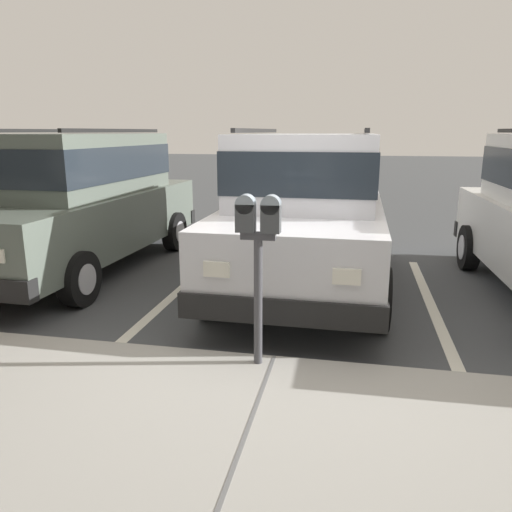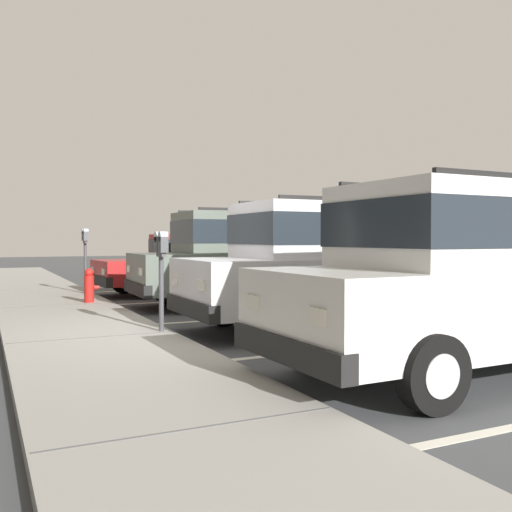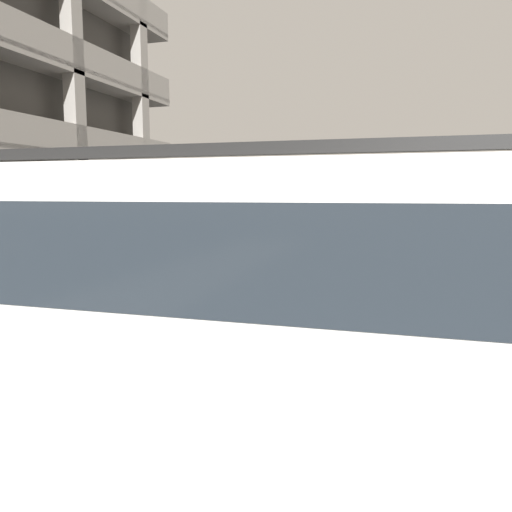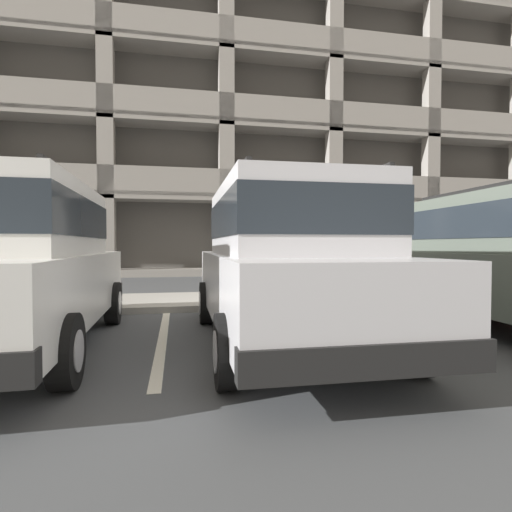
# 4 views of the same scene
# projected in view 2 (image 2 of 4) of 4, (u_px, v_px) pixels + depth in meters

# --- Properties ---
(ground_plane) EXTENTS (80.00, 80.00, 0.10)m
(ground_plane) POSITION_uv_depth(u_px,v_px,m) (188.00, 342.00, 8.09)
(ground_plane) COLOR #444749
(sidewalk) EXTENTS (40.00, 2.20, 0.12)m
(sidewalk) POSITION_uv_depth(u_px,v_px,m) (94.00, 342.00, 7.53)
(sidewalk) COLOR #9E9B93
(sidewalk) RESTS_ON ground_plane
(parking_stall_lines) EXTENTS (12.61, 4.80, 0.01)m
(parking_stall_lines) POSITION_uv_depth(u_px,v_px,m) (234.00, 319.00, 10.11)
(parking_stall_lines) COLOR silver
(parking_stall_lines) RESTS_ON ground_plane
(silver_suv) EXTENTS (2.05, 4.80, 2.03)m
(silver_suv) POSITION_uv_depth(u_px,v_px,m) (330.00, 260.00, 9.07)
(silver_suv) COLOR silver
(silver_suv) RESTS_ON ground_plane
(red_sedan) EXTENTS (2.08, 4.81, 2.03)m
(red_sedan) POSITION_uv_depth(u_px,v_px,m) (477.00, 270.00, 6.07)
(red_sedan) COLOR silver
(red_sedan) RESTS_ON ground_plane
(dark_hatchback) EXTENTS (2.13, 4.84, 2.03)m
(dark_hatchback) POSITION_uv_depth(u_px,v_px,m) (246.00, 255.00, 12.14)
(dark_hatchback) COLOR #5B665B
(dark_hatchback) RESTS_ON ground_plane
(blue_coupe) EXTENTS (2.02, 4.57, 1.54)m
(blue_coupe) POSITION_uv_depth(u_px,v_px,m) (188.00, 262.00, 14.79)
(blue_coupe) COLOR red
(blue_coupe) RESTS_ON ground_plane
(parking_meter_near) EXTENTS (0.35, 0.12, 1.41)m
(parking_meter_near) POSITION_uv_depth(u_px,v_px,m) (161.00, 257.00, 8.01)
(parking_meter_near) COLOR #47474C
(parking_meter_near) RESTS_ON sidewalk
(parking_meter_far) EXTENTS (0.35, 0.12, 1.55)m
(parking_meter_far) POSITION_uv_depth(u_px,v_px,m) (85.00, 245.00, 13.61)
(parking_meter_far) COLOR #47474C
(parking_meter_far) RESTS_ON sidewalk
(fire_hydrant) EXTENTS (0.30, 0.30, 0.70)m
(fire_hydrant) POSITION_uv_depth(u_px,v_px,m) (89.00, 286.00, 11.68)
(fire_hydrant) COLOR red
(fire_hydrant) RESTS_ON sidewalk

